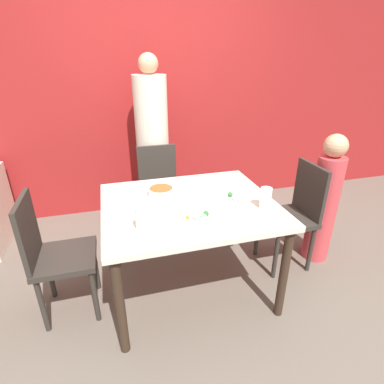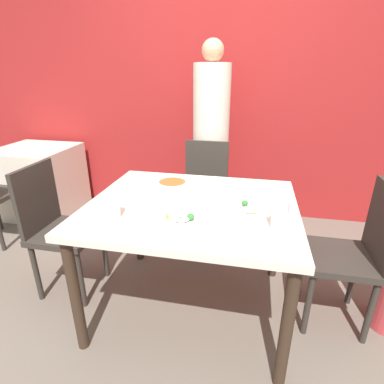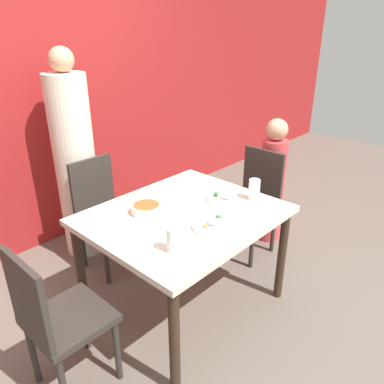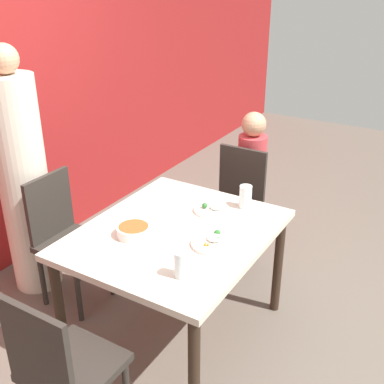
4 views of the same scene
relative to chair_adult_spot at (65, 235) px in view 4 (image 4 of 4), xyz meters
The scene contains 14 objects.
ground_plane 0.99m from the chair_adult_spot, 85.35° to the right, with size 10.00×10.00×0.00m, color #60564C.
dining_table 0.87m from the chair_adult_spot, 85.35° to the right, with size 1.21×1.02×0.75m.
chair_adult_spot is the anchor object (origin of this frame).
chair_child_spot 1.27m from the chair_adult_spot, 37.33° to the right, with size 0.40×0.40×0.91m.
chair_empty_left 1.21m from the chair_adult_spot, 136.20° to the right, with size 0.40×0.40×0.91m.
person_adult 0.45m from the chair_adult_spot, 90.00° to the left, with size 0.33×0.33×1.73m.
person_child 1.51m from the chair_adult_spot, 30.78° to the right, with size 0.22×0.22×1.15m.
bowl_curry 0.74m from the chair_adult_spot, 98.33° to the right, with size 0.20×0.20×0.06m.
plate_rice_adult 1.14m from the chair_adult_spot, 87.43° to the right, with size 0.24×0.24×0.06m.
plate_rice_child 1.03m from the chair_adult_spot, 66.64° to the right, with size 0.22×0.22×0.05m.
glass_water_tall 1.20m from the chair_adult_spot, 104.82° to the right, with size 0.07×0.07×0.14m.
glass_water_short 1.24m from the chair_adult_spot, 62.85° to the right, with size 0.08×0.08×0.15m.
napkin_folded 0.91m from the chair_adult_spot, 54.25° to the right, with size 0.14×0.14×0.01m.
fork_steel 0.84m from the chair_adult_spot, 111.24° to the right, with size 0.18×0.07×0.01m.
Camera 4 is at (-2.03, -1.33, 2.16)m, focal length 45.00 mm.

